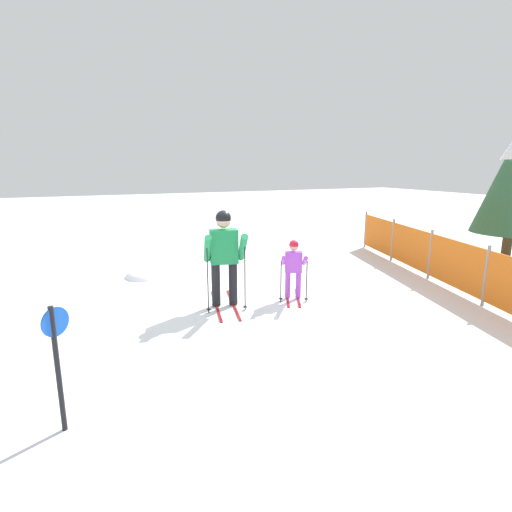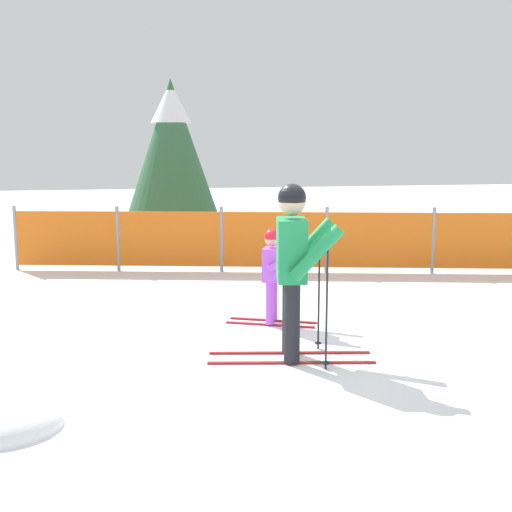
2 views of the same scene
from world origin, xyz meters
name	(u,v)px [view 1 (image 1 of 2)]	position (x,y,z in m)	size (l,w,h in m)	color
ground_plane	(229,302)	(0.00, 0.00, 0.00)	(60.00, 60.00, 0.00)	white
skier_adult	(224,250)	(0.15, -0.12, 1.04)	(1.68, 0.82, 1.74)	maroon
skier_child	(293,265)	(0.30, 1.20, 0.67)	(1.07, 0.72, 1.14)	maroon
safety_fence	(455,264)	(1.17, 4.43, 0.56)	(8.67, 2.53, 1.12)	gray
trail_marker	(57,354)	(2.81, -2.71, 0.79)	(0.19, 0.23, 1.26)	black
snow_mound	(143,277)	(-2.45, -1.19, 0.00)	(0.93, 0.79, 0.37)	white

